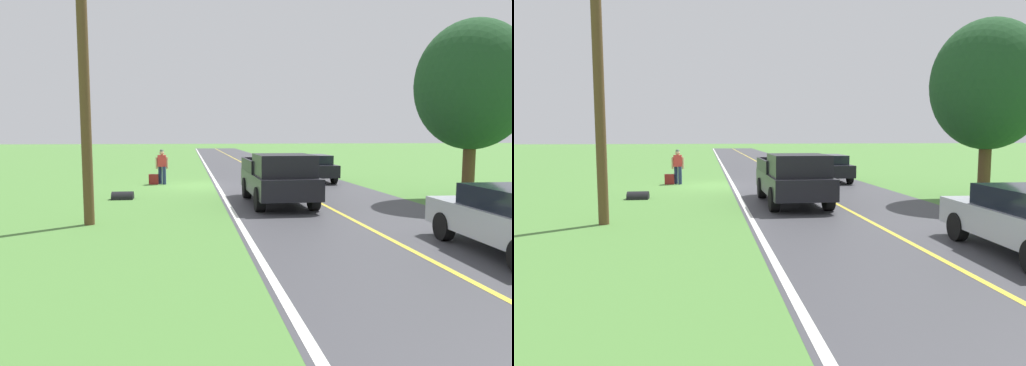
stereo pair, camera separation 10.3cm
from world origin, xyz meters
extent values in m
plane|color=#4C7F38|center=(0.00, 0.00, 0.00)|extent=(200.00, 200.00, 0.00)
cube|color=#3D3D42|center=(-4.30, 0.00, 0.00)|extent=(7.02, 120.00, 0.00)
cube|color=silver|center=(-0.96, 0.00, 0.01)|extent=(0.16, 117.60, 0.00)
cube|color=gold|center=(-4.30, 0.00, 0.01)|extent=(0.14, 117.60, 0.00)
cylinder|color=navy|center=(1.63, -0.76, 0.44)|extent=(0.18, 0.18, 0.88)
cylinder|color=navy|center=(1.84, -1.01, 0.44)|extent=(0.18, 0.18, 0.88)
cube|color=red|center=(1.74, -0.89, 1.17)|extent=(0.41, 0.28, 0.58)
sphere|color=tan|center=(1.74, -0.89, 1.57)|extent=(0.23, 0.23, 0.23)
sphere|color=#4C564C|center=(1.74, -0.89, 1.65)|extent=(0.20, 0.20, 0.20)
cube|color=#591E19|center=(1.73, -1.09, 1.20)|extent=(0.33, 0.21, 0.44)
cylinder|color=tan|center=(1.48, -0.86, 1.06)|extent=(0.10, 0.10, 0.58)
cylinder|color=tan|center=(2.00, -0.88, 1.06)|extent=(0.10, 0.10, 0.58)
cube|color=maroon|center=(2.16, -0.85, 0.25)|extent=(0.47, 0.22, 0.51)
cube|color=black|center=(-2.73, 6.30, 0.75)|extent=(2.00, 5.40, 0.70)
cube|color=black|center=(-2.73, 7.49, 1.46)|extent=(1.84, 2.16, 0.72)
cube|color=black|center=(-2.73, 7.49, 1.53)|extent=(1.68, 1.30, 0.43)
cube|color=black|center=(-3.67, 5.22, 1.33)|extent=(0.10, 3.02, 0.45)
cube|color=black|center=(-1.79, 5.22, 1.33)|extent=(0.10, 3.02, 0.45)
cube|color=black|center=(-2.73, 3.71, 1.33)|extent=(1.84, 0.10, 0.45)
cylinder|color=black|center=(-3.63, 8.05, 0.40)|extent=(0.30, 0.80, 0.80)
cylinder|color=black|center=(-1.83, 8.05, 0.40)|extent=(0.30, 0.80, 0.80)
cylinder|color=black|center=(-3.63, 4.75, 0.40)|extent=(0.30, 0.80, 0.80)
cylinder|color=black|center=(-1.83, 4.75, 0.40)|extent=(0.30, 0.80, 0.80)
cylinder|color=brown|center=(-9.95, 6.71, 1.27)|extent=(0.45, 0.45, 2.54)
ellipsoid|color=#1E4723|center=(-9.95, 6.71, 4.30)|extent=(4.13, 4.13, 4.75)
cube|color=black|center=(-6.07, -1.38, 0.64)|extent=(1.91, 4.43, 0.62)
cube|color=black|center=(-6.07, -1.18, 1.18)|extent=(1.66, 2.40, 0.46)
cylinder|color=black|center=(-5.24, -2.80, 0.33)|extent=(0.25, 0.66, 0.66)
cylinder|color=black|center=(-6.93, -2.77, 0.33)|extent=(0.25, 0.66, 0.66)
cylinder|color=black|center=(-5.20, 0.00, 0.33)|extent=(0.25, 0.66, 0.66)
cylinder|color=black|center=(-6.89, 0.03, 0.33)|extent=(0.25, 0.66, 0.66)
cylinder|color=black|center=(-5.51, 12.71, 0.33)|extent=(0.27, 0.67, 0.66)
cylinder|color=black|center=(-7.20, 12.77, 0.33)|extent=(0.27, 0.67, 0.66)
cylinder|color=brown|center=(3.18, 9.51, 4.17)|extent=(0.28, 0.28, 8.33)
cylinder|color=black|center=(2.96, 4.43, 0.00)|extent=(0.80, 0.60, 0.60)
camera|label=1|loc=(0.45, 22.77, 2.49)|focal=32.70mm
camera|label=2|loc=(0.35, 22.78, 2.49)|focal=32.70mm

